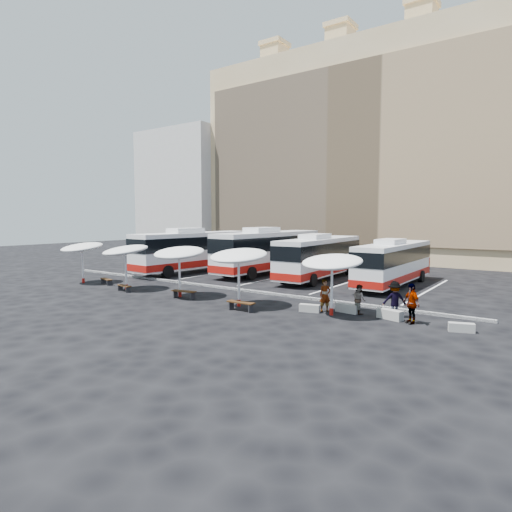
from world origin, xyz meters
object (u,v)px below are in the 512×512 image
Objects in this scene: wood_bench_2 at (184,292)px; sunshade_2 at (179,253)px; sunshade_0 at (82,247)px; bus_1 at (269,250)px; wood_bench_0 at (106,280)px; passenger_1 at (360,299)px; conc_bench_3 at (461,327)px; conc_bench_2 at (390,314)px; passenger_3 at (394,300)px; bus_0 at (195,249)px; sunshade_4 at (332,262)px; conc_bench_0 at (310,308)px; bus_2 at (320,256)px; wood_bench_3 at (241,304)px; passenger_2 at (411,304)px; passenger_0 at (325,295)px; bus_3 at (394,262)px; wood_bench_1 at (124,287)px; conc_bench_1 at (347,308)px; sunshade_1 at (125,250)px; sunshade_3 at (239,256)px.

sunshade_2 is at bearing 157.73° from wood_bench_2.
bus_1 is at bearing 57.14° from sunshade_0.
wood_bench_0 is 19.34m from passenger_1.
conc_bench_3 is at bearing 4.66° from sunshade_2.
passenger_3 is at bearing 84.90° from conc_bench_2.
bus_0 is 3.99× the size of sunshade_4.
sunshade_4 is at bearing -2.90° from passenger_3.
bus_1 reaches higher than conc_bench_0.
passenger_3 reaches higher than wood_bench_0.
bus_2 reaches higher than wood_bench_2.
wood_bench_2 is at bearing -0.19° from sunshade_0.
bus_1 is 7.22× the size of passenger_3.
bus_1 is at bearing 118.24° from wood_bench_3.
bus_2 is 7.18× the size of wood_bench_3.
conc_bench_3 is 0.55× the size of passenger_2.
passenger_0 reaches higher than conc_bench_2.
conc_bench_3 is at bearing -58.77° from bus_3.
conc_bench_1 is at bearing 10.51° from wood_bench_1.
passenger_3 is (0.04, 0.47, 0.67)m from conc_bench_2.
bus_2 is at bearing 45.57° from wood_bench_0.
sunshade_4 is 3.63m from passenger_3.
passenger_1 is at bearing 10.34° from wood_bench_1.
bus_3 is at bearing 33.87° from wood_bench_0.
bus_3 is at bearing -2.74° from bus_2.
bus_0 is 11.93× the size of conc_bench_0.
passenger_2 reaches higher than passenger_3.
bus_0 is 22.17m from passenger_3.
sunshade_0 is 10.29m from sunshade_2.
conc_bench_3 is (7.39, 0.36, -0.00)m from conc_bench_0.
bus_0 is at bearing 130.59° from wood_bench_2.
wood_bench_3 is (-4.03, -13.24, -1.41)m from bus_3.
bus_2 is 7.61× the size of passenger_1.
sunshade_4 reaches higher than conc_bench_1.
sunshade_1 is 19.17m from passenger_2.
bus_0 is 3.37× the size of sunshade_2.
sunshade_4 is at bearing 2.03° from wood_bench_0.
passenger_0 is at bearing 3.94° from wood_bench_0.
bus_3 reaches higher than sunshade_3.
wood_bench_2 is 0.91× the size of passenger_3.
bus_1 is 15.64m from sunshade_0.
sunshade_3 is 8.65m from passenger_3.
sunshade_0 is 24.36m from passenger_2.
wood_bench_3 is 7.96m from passenger_3.
bus_3 is 3.40× the size of sunshade_4.
wood_bench_0 reaches higher than wood_bench_1.
conc_bench_1 is (6.88, -10.30, -1.67)m from bus_2.
wood_bench_2 is 5.10m from wood_bench_3.
passenger_2 is (1.09, -0.28, 0.72)m from conc_bench_2.
bus_2 is at bearing 73.53° from sunshade_2.
conc_bench_2 is (9.22, -10.45, -1.66)m from bus_2.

